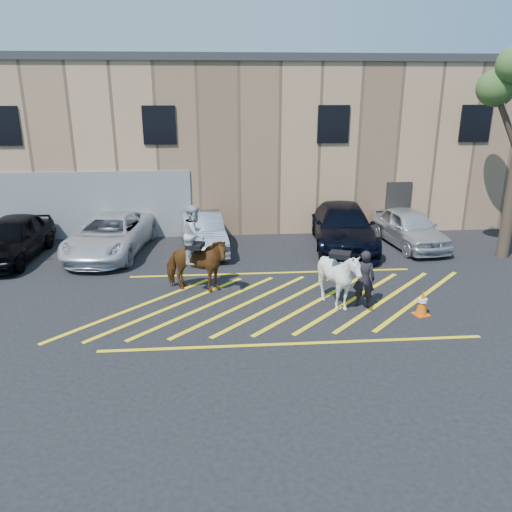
{
  "coord_description": "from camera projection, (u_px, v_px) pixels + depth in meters",
  "views": [
    {
      "loc": [
        -1.81,
        -13.62,
        5.94
      ],
      "look_at": [
        -0.7,
        0.2,
        1.3
      ],
      "focal_mm": 35.0,
      "sensor_mm": 36.0,
      "label": 1
    }
  ],
  "objects": [
    {
      "name": "mounted_bay",
      "position": [
        196.0,
        258.0,
        15.12
      ],
      "size": [
        2.23,
        1.45,
        2.72
      ],
      "color": "#573314",
      "rests_on": "ground"
    },
    {
      "name": "car_white_pickup",
      "position": [
        110.0,
        235.0,
        18.78
      ],
      "size": [
        3.08,
        5.53,
        1.46
      ],
      "primitive_type": "imported",
      "rotation": [
        0.0,
        0.0,
        -0.13
      ],
      "color": "silver",
      "rests_on": "ground"
    },
    {
      "name": "saddled_white",
      "position": [
        339.0,
        278.0,
        14.04
      ],
      "size": [
        1.95,
        2.05,
        1.78
      ],
      "color": "silver",
      "rests_on": "ground"
    },
    {
      "name": "traffic_cone",
      "position": [
        422.0,
        303.0,
        13.71
      ],
      "size": [
        0.47,
        0.47,
        0.73
      ],
      "color": "#F35409",
      "rests_on": "ground"
    },
    {
      "name": "car_silver_sedan",
      "position": [
        203.0,
        232.0,
        19.28
      ],
      "size": [
        2.05,
        4.44,
        1.41
      ],
      "primitive_type": "imported",
      "rotation": [
        0.0,
        0.0,
        0.13
      ],
      "color": "#9699A3",
      "rests_on": "ground"
    },
    {
      "name": "car_white_suv",
      "position": [
        409.0,
        228.0,
        19.78
      ],
      "size": [
        2.22,
        4.46,
        1.46
      ],
      "primitive_type": "imported",
      "rotation": [
        0.0,
        0.0,
        0.12
      ],
      "color": "silver",
      "rests_on": "ground"
    },
    {
      "name": "handler",
      "position": [
        364.0,
        279.0,
        14.12
      ],
      "size": [
        0.72,
        0.59,
        1.69
      ],
      "primitive_type": "imported",
      "rotation": [
        0.0,
        0.0,
        2.78
      ],
      "color": "black",
      "rests_on": "ground"
    },
    {
      "name": "car_blue_suv",
      "position": [
        343.0,
        227.0,
        19.65
      ],
      "size": [
        2.89,
        5.78,
        1.61
      ],
      "primitive_type": "imported",
      "rotation": [
        0.0,
        0.0,
        -0.12
      ],
      "color": "black",
      "rests_on": "ground"
    },
    {
      "name": "warehouse",
      "position": [
        251.0,
        137.0,
        25.07
      ],
      "size": [
        32.42,
        10.2,
        7.3
      ],
      "color": "tan",
      "rests_on": "ground"
    },
    {
      "name": "hatching_zone",
      "position": [
        281.0,
        303.0,
        14.61
      ],
      "size": [
        12.6,
        5.12,
        0.01
      ],
      "color": "yellow",
      "rests_on": "ground"
    },
    {
      "name": "ground",
      "position": [
        280.0,
        299.0,
        14.9
      ],
      "size": [
        90.0,
        90.0,
        0.0
      ],
      "primitive_type": "plane",
      "color": "black",
      "rests_on": "ground"
    },
    {
      "name": "car_black_suv",
      "position": [
        11.0,
        238.0,
        18.13
      ],
      "size": [
        2.09,
        4.76,
        1.59
      ],
      "primitive_type": "imported",
      "rotation": [
        0.0,
        0.0,
        -0.04
      ],
      "color": "black",
      "rests_on": "ground"
    }
  ]
}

